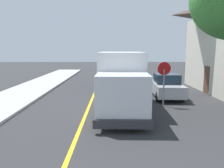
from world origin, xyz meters
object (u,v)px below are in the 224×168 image
(parked_van_across, at_px, (166,86))
(stop_sign, at_px, (164,75))
(parked_car_mid, at_px, (122,72))
(parked_car_far, at_px, (119,68))
(box_truck, at_px, (122,78))
(parked_car_near, at_px, (116,80))

(parked_van_across, bearing_deg, stop_sign, -106.56)
(parked_car_mid, relative_size, parked_van_across, 1.00)
(parked_car_far, height_order, stop_sign, stop_sign)
(parked_van_across, height_order, stop_sign, stop_sign)
(box_truck, height_order, parked_van_across, box_truck)
(parked_car_mid, xyz_separation_m, parked_car_far, (-0.14, 5.93, 0.00))
(parked_car_mid, bearing_deg, parked_van_across, -75.40)
(box_truck, xyz_separation_m, parked_van_across, (3.32, 3.34, -0.97))
(parked_car_far, xyz_separation_m, stop_sign, (2.07, -19.01, 1.06))
(parked_car_mid, height_order, stop_sign, stop_sign)
(box_truck, height_order, stop_sign, box_truck)
(parked_car_far, relative_size, parked_van_across, 0.99)
(parked_van_across, bearing_deg, parked_car_near, 135.47)
(parked_car_near, height_order, parked_car_far, same)
(parked_car_near, relative_size, stop_sign, 1.67)
(parked_car_mid, height_order, parked_car_far, same)
(box_truck, relative_size, parked_van_across, 1.62)
(parked_car_far, bearing_deg, parked_car_near, -93.06)
(parked_car_near, relative_size, parked_car_mid, 0.99)
(box_truck, relative_size, parked_car_far, 1.63)
(parked_van_across, distance_m, stop_sign, 2.95)
(parked_car_far, height_order, parked_van_across, same)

